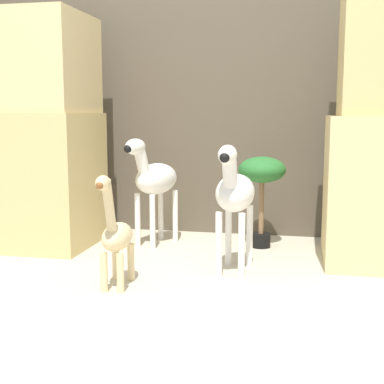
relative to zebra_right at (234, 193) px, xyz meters
The scene contains 7 objects.
ground_plane 0.73m from the zebra_right, 116.17° to the right, with size 14.00×14.00×0.00m, color beige.
wall_back 1.23m from the zebra_right, 103.84° to the left, with size 6.40×0.08×2.20m.
rock_pillar_left 1.42m from the zebra_right, 163.40° to the left, with size 0.66×0.67×1.52m.
zebra_right is the anchor object (origin of this frame).
zebra_left 0.81m from the zebra_right, 138.37° to the left, with size 0.33×0.51×0.73m.
giraffe_figurine 0.69m from the zebra_right, 146.12° to the right, with size 0.16×0.43×0.60m.
potted_palm_front 0.62m from the zebra_right, 80.21° to the left, with size 0.31×0.31×0.60m.
Camera 1 is at (0.60, -2.37, 0.88)m, focal length 50.00 mm.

